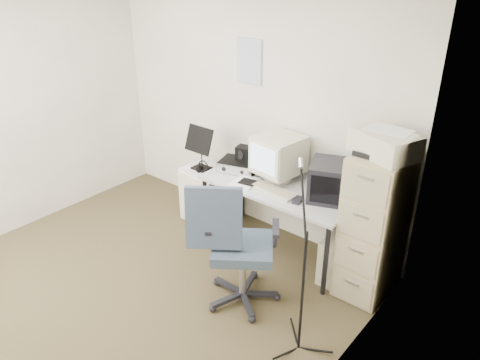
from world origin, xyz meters
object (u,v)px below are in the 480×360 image
Objects in this scene: filing_cabinet at (375,225)px; desk at (279,218)px; office_chair at (243,246)px; side_cart at (208,194)px.

desk is at bearing -178.19° from filing_cabinet.
filing_cabinet is 0.87× the size of desk.
filing_cabinet is 0.99m from desk.
filing_cabinet is 1.18× the size of office_chair.
office_chair reaches higher than desk.
desk is 2.44× the size of side_cart.
desk reaches higher than side_cart.
office_chair is 1.43m from side_cart.
desk is 1.36× the size of office_chair.
filing_cabinet is at bearing 3.03° from side_cart.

